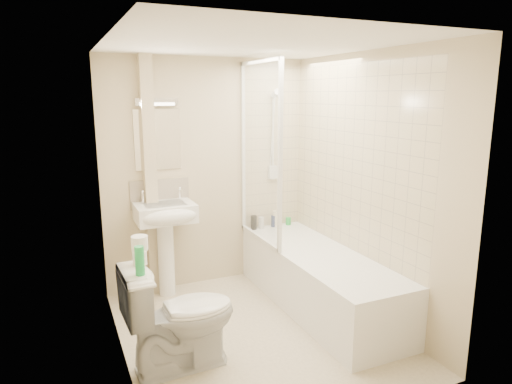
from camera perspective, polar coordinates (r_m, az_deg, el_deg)
name	(u,v)px	position (r m, az deg, el deg)	size (l,w,h in m)	color
floor	(256,332)	(4.15, -0.04, -17.05)	(2.50, 2.50, 0.00)	beige
wall_back	(208,174)	(4.86, -6.04, 2.31)	(2.20, 0.02, 2.40)	beige
wall_left	(116,211)	(3.43, -17.08, -2.29)	(0.02, 2.50, 2.40)	beige
wall_right	(366,186)	(4.27, 13.56, 0.67)	(0.02, 2.50, 2.40)	beige
ceiling	(256,44)	(3.65, -0.05, 18.06)	(2.20, 2.50, 0.02)	white
tile_back	(272,149)	(5.10, 2.02, 5.37)	(0.70, 0.01, 1.75)	beige
tile_right	(353,159)	(4.39, 12.00, 4.02)	(0.01, 2.10, 1.75)	beige
pipe_boxing	(150,179)	(4.66, -13.08, 1.62)	(0.12, 0.12, 2.40)	beige
splashback	(160,194)	(4.76, -11.92, -0.20)	(0.60, 0.01, 0.30)	beige
mirror	(158,140)	(4.67, -12.21, 6.40)	(0.46, 0.01, 0.60)	white
strip_light	(156,102)	(4.63, -12.35, 10.94)	(0.42, 0.07, 0.07)	silver
bathtub	(318,278)	(4.50, 7.80, -10.65)	(0.70, 2.10, 0.55)	white
shower_screen	(260,153)	(4.55, 0.48, 4.89)	(0.04, 0.92, 1.80)	white
shower_fixture	(274,139)	(5.05, 2.23, 6.68)	(0.10, 0.16, 0.99)	white
pedestal_sink	(166,223)	(4.60, -11.18, -3.87)	(0.57, 0.51, 1.10)	white
bottle_black_a	(254,222)	(5.08, -0.29, -3.83)	(0.07, 0.07, 0.15)	black
bottle_white_a	(261,223)	(5.12, 0.65, -3.86)	(0.06, 0.06, 0.13)	silver
bottle_blue	(274,221)	(5.18, 2.21, -3.65)	(0.05, 0.05, 0.13)	#111E4E
bottle_cream	(275,219)	(5.19, 2.44, -3.36)	(0.07, 0.07, 0.18)	#F4E8BC
bottle_green	(288,221)	(5.27, 4.06, -3.66)	(0.06, 0.06, 0.09)	green
toilet	(180,315)	(3.55, -9.45, -14.98)	(0.84, 0.50, 0.83)	white
toilet_roll_lower	(140,258)	(3.38, -14.33, -7.98)	(0.10, 0.10, 0.10)	white
toilet_roll_upper	(140,243)	(3.38, -14.35, -6.19)	(0.12, 0.12, 0.10)	white
green_bottle	(140,261)	(3.17, -14.34, -8.32)	(0.06, 0.06, 0.20)	green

